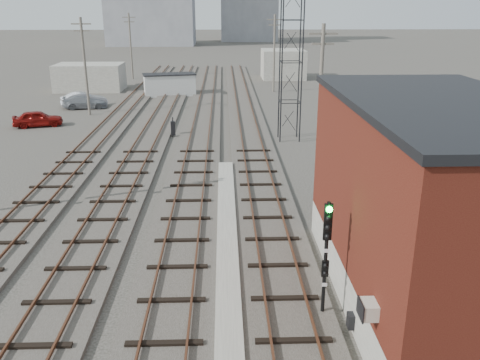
{
  "coord_description": "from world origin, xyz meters",
  "views": [
    {
      "loc": [
        0.4,
        -3.74,
        10.08
      ],
      "look_at": [
        1.15,
        18.98,
        2.2
      ],
      "focal_mm": 38.0,
      "sensor_mm": 36.0,
      "label": 1
    }
  ],
  "objects_px": {
    "car_grey": "(85,102)",
    "switch_stand": "(173,128)",
    "car_silver": "(84,100)",
    "signal_mast": "(326,251)",
    "car_red": "(38,119)",
    "site_trailer": "(170,84)"
  },
  "relations": [
    {
      "from": "car_silver",
      "to": "car_grey",
      "type": "relative_size",
      "value": 1.07
    },
    {
      "from": "switch_stand",
      "to": "car_grey",
      "type": "distance_m",
      "value": 15.57
    },
    {
      "from": "car_grey",
      "to": "car_red",
      "type": "bearing_deg",
      "value": 156.46
    },
    {
      "from": "site_trailer",
      "to": "car_silver",
      "type": "xyz_separation_m",
      "value": [
        -8.2,
        -6.78,
        -0.51
      ]
    },
    {
      "from": "signal_mast",
      "to": "car_grey",
      "type": "distance_m",
      "value": 41.1
    },
    {
      "from": "signal_mast",
      "to": "car_silver",
      "type": "distance_m",
      "value": 42.02
    },
    {
      "from": "car_red",
      "to": "car_grey",
      "type": "height_order",
      "value": "car_red"
    },
    {
      "from": "car_red",
      "to": "car_silver",
      "type": "relative_size",
      "value": 0.9
    },
    {
      "from": "switch_stand",
      "to": "car_silver",
      "type": "xyz_separation_m",
      "value": [
        -10.36,
        12.79,
        0.07
      ]
    },
    {
      "from": "switch_stand",
      "to": "site_trailer",
      "type": "distance_m",
      "value": 19.7
    },
    {
      "from": "car_silver",
      "to": "switch_stand",
      "type": "bearing_deg",
      "value": -163.95
    },
    {
      "from": "signal_mast",
      "to": "car_red",
      "type": "distance_m",
      "value": 35.1
    },
    {
      "from": "car_red",
      "to": "site_trailer",
      "type": "bearing_deg",
      "value": -48.34
    },
    {
      "from": "car_grey",
      "to": "site_trailer",
      "type": "bearing_deg",
      "value": -54.92
    },
    {
      "from": "site_trailer",
      "to": "car_red",
      "type": "distance_m",
      "value": 18.56
    },
    {
      "from": "signal_mast",
      "to": "car_red",
      "type": "relative_size",
      "value": 1.02
    },
    {
      "from": "car_grey",
      "to": "signal_mast",
      "type": "bearing_deg",
      "value": -164.09
    },
    {
      "from": "switch_stand",
      "to": "car_silver",
      "type": "relative_size",
      "value": 0.32
    },
    {
      "from": "site_trailer",
      "to": "car_red",
      "type": "height_order",
      "value": "site_trailer"
    },
    {
      "from": "switch_stand",
      "to": "site_trailer",
      "type": "relative_size",
      "value": 0.23
    },
    {
      "from": "car_grey",
      "to": "switch_stand",
      "type": "bearing_deg",
      "value": -149.12
    },
    {
      "from": "car_silver",
      "to": "signal_mast",
      "type": "bearing_deg",
      "value": -177.98
    }
  ]
}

